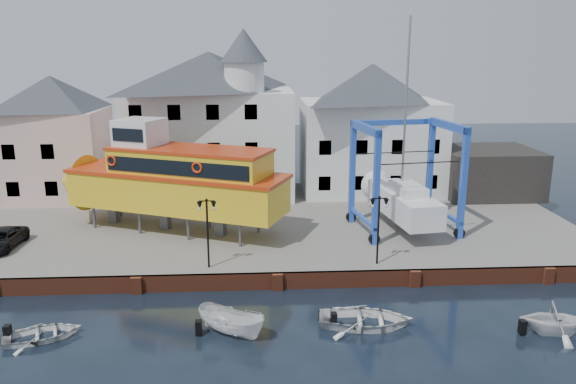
{
  "coord_description": "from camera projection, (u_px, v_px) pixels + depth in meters",
  "views": [
    {
      "loc": [
        -1.12,
        -29.87,
        13.6
      ],
      "look_at": [
        1.0,
        7.0,
        4.0
      ],
      "focal_mm": 35.0,
      "sensor_mm": 36.0,
      "label": 1
    }
  ],
  "objects": [
    {
      "name": "building_pink",
      "position": [
        55.0,
        138.0,
        47.19
      ],
      "size": [
        8.0,
        7.0,
        10.3
      ],
      "color": "beige",
      "rests_on": "hardstanding"
    },
    {
      "name": "hardstanding",
      "position": [
        272.0,
        223.0,
        42.85
      ],
      "size": [
        44.0,
        22.0,
        1.0
      ],
      "primitive_type": "cube",
      "color": "#64625D",
      "rests_on": "ground"
    },
    {
      "name": "ground",
      "position": [
        278.0,
        290.0,
        32.34
      ],
      "size": [
        140.0,
        140.0,
        0.0
      ],
      "primitive_type": "plane",
      "color": "black",
      "rests_on": "ground"
    },
    {
      "name": "motorboat_b",
      "position": [
        365.0,
        326.0,
        28.18
      ],
      "size": [
        5.1,
        3.93,
        0.98
      ],
      "primitive_type": "imported",
      "rotation": [
        0.0,
        0.0,
        1.45
      ],
      "color": "white",
      "rests_on": "ground"
    },
    {
      "name": "building_white_main",
      "position": [
        212.0,
        122.0,
        48.0
      ],
      "size": [
        14.0,
        8.3,
        14.0
      ],
      "color": "white",
      "rests_on": "hardstanding"
    },
    {
      "name": "building_white_right",
      "position": [
        371.0,
        128.0,
        49.54
      ],
      "size": [
        12.0,
        8.0,
        11.2
      ],
      "color": "white",
      "rests_on": "hardstanding"
    },
    {
      "name": "motorboat_c",
      "position": [
        553.0,
        333.0,
        27.42
      ],
      "size": [
        3.77,
        3.38,
        1.78
      ],
      "primitive_type": "imported",
      "rotation": [
        0.0,
        0.0,
        1.42
      ],
      "color": "white",
      "rests_on": "ground"
    },
    {
      "name": "shed_dark",
      "position": [
        487.0,
        171.0,
        49.07
      ],
      "size": [
        8.0,
        7.0,
        4.0
      ],
      "primitive_type": "cube",
      "color": "black",
      "rests_on": "hardstanding"
    },
    {
      "name": "motorboat_a",
      "position": [
        232.0,
        334.0,
        27.37
      ],
      "size": [
        3.99,
        3.37,
        1.49
      ],
      "primitive_type": "imported",
      "rotation": [
        0.0,
        0.0,
        0.97
      ],
      "color": "white",
      "rests_on": "ground"
    },
    {
      "name": "lamp_post_left",
      "position": [
        207.0,
        216.0,
        32.23
      ],
      "size": [
        1.12,
        0.32,
        4.2
      ],
      "color": "black",
      "rests_on": "hardstanding"
    },
    {
      "name": "motorboat_d",
      "position": [
        43.0,
        339.0,
        26.92
      ],
      "size": [
        4.21,
        3.6,
        0.74
      ],
      "primitive_type": "imported",
      "rotation": [
        0.0,
        0.0,
        1.92
      ],
      "color": "white",
      "rests_on": "ground"
    },
    {
      "name": "quay_wall",
      "position": [
        278.0,
        281.0,
        32.32
      ],
      "size": [
        44.0,
        0.47,
        1.0
      ],
      "color": "maroon",
      "rests_on": "ground"
    },
    {
      "name": "travel_lift",
      "position": [
        399.0,
        194.0,
        40.01
      ],
      "size": [
        7.49,
        9.9,
        14.58
      ],
      "rotation": [
        0.0,
        0.0,
        0.14
      ],
      "color": "blue",
      "rests_on": "hardstanding"
    },
    {
      "name": "van",
      "position": [
        1.0,
        239.0,
        36.02
      ],
      "size": [
        2.22,
        4.46,
        1.21
      ],
      "primitive_type": "imported",
      "rotation": [
        0.0,
        0.0,
        -0.05
      ],
      "color": "black",
      "rests_on": "hardstanding"
    },
    {
      "name": "lamp_post_right",
      "position": [
        379.0,
        213.0,
        32.79
      ],
      "size": [
        1.12,
        0.32,
        4.2
      ],
      "color": "black",
      "rests_on": "hardstanding"
    },
    {
      "name": "tour_boat",
      "position": [
        163.0,
        179.0,
        39.09
      ],
      "size": [
        18.04,
        10.92,
        7.76
      ],
      "rotation": [
        0.0,
        0.0,
        -0.41
      ],
      "color": "#59595E",
      "rests_on": "hardstanding"
    }
  ]
}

